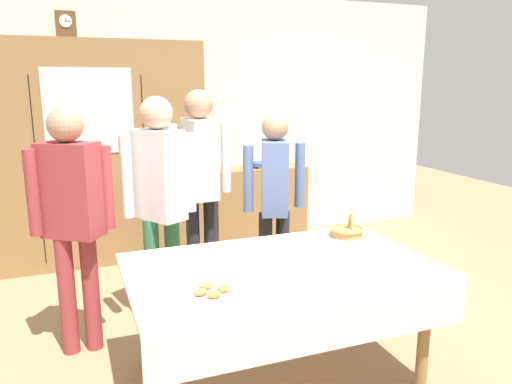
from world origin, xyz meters
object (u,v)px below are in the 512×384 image
spoon_near_right (258,281)px  person_near_right_end (160,191)px  person_behind_table_left (72,208)px  tea_cup_front_edge (261,256)px  bookshelf_low (259,204)px  person_by_cabinet (200,173)px  tea_cup_mid_right (311,251)px  bread_basket (347,231)px  wall_cabinet (91,155)px  mantel_clock (66,25)px  tea_cup_near_left (373,247)px  spoon_back_edge (212,270)px  spoon_far_left (169,266)px  pastry_plate (211,293)px  book_stack (259,165)px  person_beside_shelf (274,192)px  dining_table (283,281)px

spoon_near_right → person_near_right_end: 1.18m
person_behind_table_left → tea_cup_front_edge: bearing=-33.2°
bookshelf_low → person_by_cabinet: person_by_cabinet is taller
tea_cup_mid_right → bread_basket: (0.41, 0.25, 0.01)m
wall_cabinet → person_by_cabinet: (0.78, -1.19, -0.03)m
mantel_clock → tea_cup_near_left: mantel_clock is taller
wall_cabinet → spoon_back_edge: wall_cabinet is taller
tea_cup_mid_right → spoon_near_right: size_ratio=1.09×
tea_cup_near_left → spoon_near_right: bearing=-167.7°
wall_cabinet → spoon_far_left: bearing=-83.1°
person_near_right_end → tea_cup_mid_right: bearing=-47.1°
tea_cup_mid_right → tea_cup_front_edge: size_ratio=1.00×
tea_cup_near_left → pastry_plate: 1.16m
mantel_clock → pastry_plate: mantel_clock is taller
bookshelf_low → spoon_near_right: 3.02m
tea_cup_mid_right → bread_basket: bread_basket is taller
book_stack → spoon_far_left: bearing=-121.9°
tea_cup_mid_right → person_behind_table_left: size_ratio=0.08×
spoon_back_edge → spoon_near_right: 0.30m
tea_cup_near_left → person_near_right_end: (-1.16, 0.92, 0.26)m
bookshelf_low → person_behind_table_left: 2.76m
book_stack → tea_cup_mid_right: book_stack is taller
mantel_clock → bread_basket: 3.17m
pastry_plate → person_near_right_end: bearing=91.7°
mantel_clock → bread_basket: bearing=-52.8°
tea_cup_near_left → tea_cup_front_edge: same height
tea_cup_front_edge → spoon_back_edge: bearing=-169.5°
person_by_cabinet → book_stack: bearing=51.2°
person_beside_shelf → bookshelf_low: bearing=72.8°
mantel_clock → book_stack: bearing=1.5°
wall_cabinet → tea_cup_mid_right: 2.74m
tea_cup_mid_right → bread_basket: bearing=31.7°
wall_cabinet → tea_cup_mid_right: size_ratio=16.88×
book_stack → person_by_cabinet: person_by_cabinet is taller
bookshelf_low → spoon_near_right: (-1.10, -2.79, 0.32)m
spoon_back_edge → pastry_plate: bearing=-106.0°
wall_cabinet → person_near_right_end: wall_cabinet is taller
wall_cabinet → pastry_plate: size_ratio=7.84×
wall_cabinet → tea_cup_front_edge: size_ratio=16.88×
dining_table → bookshelf_low: bearing=71.5°
person_behind_table_left → person_by_cabinet: bearing=30.4°
tea_cup_front_edge → bread_basket: (0.73, 0.23, 0.01)m
wall_cabinet → tea_cup_front_edge: (0.82, -2.45, -0.32)m
person_beside_shelf → person_by_cabinet: size_ratio=0.90×
wall_cabinet → bookshelf_low: (1.78, 0.05, -0.66)m
book_stack → spoon_far_left: book_stack is taller
spoon_far_left → person_behind_table_left: (-0.50, 0.58, 0.25)m
dining_table → person_behind_table_left: size_ratio=1.08×
dining_table → tea_cup_mid_right: tea_cup_mid_right is taller
spoon_near_right → person_behind_table_left: 1.34m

